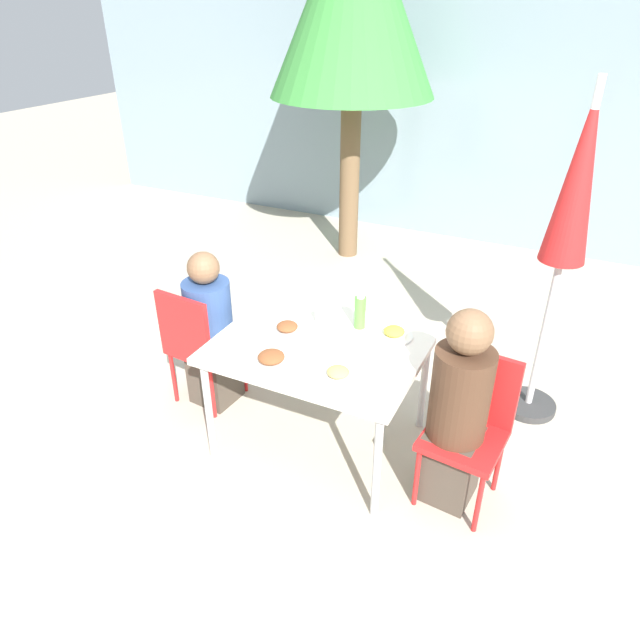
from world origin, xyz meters
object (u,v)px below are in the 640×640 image
at_px(chair_right, 470,419).
at_px(person_right, 457,413).
at_px(chair_left, 197,340).
at_px(person_left, 211,334).
at_px(closed_umbrella, 574,202).
at_px(drinking_cup, 322,316).
at_px(salad_bowl, 233,344).
at_px(bottle, 360,312).

bearing_deg(chair_right, person_right, 58.12).
bearing_deg(chair_left, person_left, 58.12).
height_order(person_right, closed_umbrella, closed_umbrella).
distance_m(person_right, drinking_cup, 0.99).
bearing_deg(chair_right, closed_umbrella, -98.50).
height_order(drinking_cup, salad_bowl, drinking_cup).
xyz_separation_m(chair_left, person_left, (0.06, 0.08, 0.02)).
xyz_separation_m(person_right, salad_bowl, (-1.24, -0.18, 0.18)).
bearing_deg(chair_right, salad_bowl, 17.23).
bearing_deg(drinking_cup, person_right, -18.14).
distance_m(chair_right, closed_umbrella, 1.34).
distance_m(chair_left, chair_right, 1.78).
xyz_separation_m(chair_left, chair_right, (1.78, -0.01, 0.00)).
bearing_deg(drinking_cup, closed_umbrella, 29.56).
relative_size(person_left, closed_umbrella, 0.52).
xyz_separation_m(drinking_cup, salad_bowl, (-0.32, -0.48, -0.02)).
xyz_separation_m(chair_right, closed_umbrella, (0.24, 0.92, 0.95)).
height_order(person_left, chair_right, person_left).
height_order(person_right, bottle, person_right).
bearing_deg(person_right, drinking_cup, -12.04).
bearing_deg(chair_left, drinking_cup, 20.13).
height_order(chair_right, salad_bowl, chair_right).
bearing_deg(drinking_cup, person_left, -169.45).
relative_size(chair_left, person_left, 0.78).
distance_m(person_right, salad_bowl, 1.27).
bearing_deg(closed_umbrella, bottle, -147.12).
bearing_deg(closed_umbrella, drinking_cup, -150.44).
bearing_deg(drinking_cup, bottle, 12.21).
distance_m(drinking_cup, salad_bowl, 0.58).
xyz_separation_m(chair_right, salad_bowl, (-1.30, -0.26, 0.25)).
height_order(chair_right, closed_umbrella, closed_umbrella).
distance_m(person_left, drinking_cup, 0.80).
relative_size(chair_right, salad_bowl, 4.32).
distance_m(chair_left, closed_umbrella, 2.41).
bearing_deg(salad_bowl, bottle, 44.50).
height_order(closed_umbrella, salad_bowl, closed_umbrella).
relative_size(chair_right, closed_umbrella, 0.41).
relative_size(chair_left, person_right, 0.73).
relative_size(person_right, salad_bowl, 5.91).
bearing_deg(chair_left, person_right, 2.21).
bearing_deg(person_left, chair_left, -121.88).
relative_size(chair_right, drinking_cup, 8.79).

